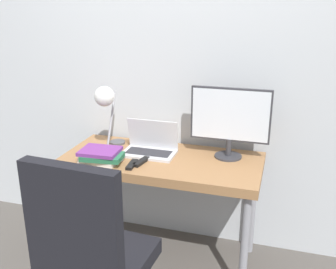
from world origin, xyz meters
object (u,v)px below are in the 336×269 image
at_px(monitor, 230,119).
at_px(office_chair, 89,249).
at_px(laptop, 150,147).
at_px(book_stack, 101,156).
at_px(desk_lamp, 106,101).

xyz_separation_m(monitor, office_chair, (-0.54, -0.98, -0.45)).
bearing_deg(laptop, book_stack, -135.56).
xyz_separation_m(laptop, monitor, (0.52, 0.09, 0.22)).
xyz_separation_m(laptop, office_chair, (-0.01, -0.89, -0.23)).
bearing_deg(office_chair, book_stack, 110.20).
bearing_deg(laptop, monitor, 9.87).
bearing_deg(book_stack, office_chair, -69.80).
relative_size(monitor, desk_lamp, 1.13).
bearing_deg(desk_lamp, laptop, 8.03).
height_order(laptop, monitor, monitor).
xyz_separation_m(monitor, book_stack, (-0.77, -0.34, -0.22)).
height_order(desk_lamp, book_stack, desk_lamp).
relative_size(laptop, office_chair, 0.33).
relative_size(laptop, desk_lamp, 0.77).
bearing_deg(office_chair, desk_lamp, 108.46).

